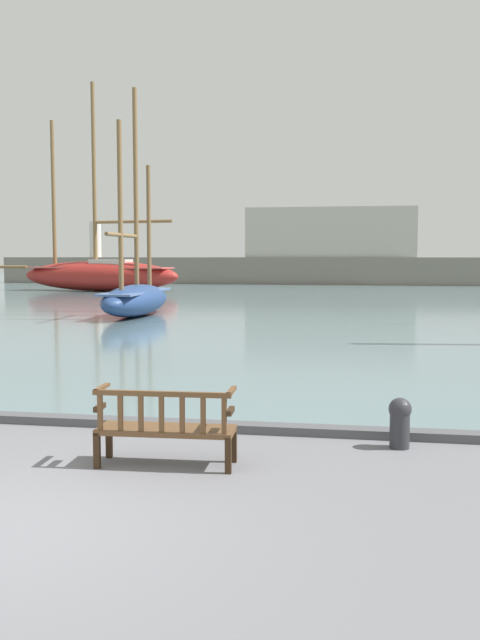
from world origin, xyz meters
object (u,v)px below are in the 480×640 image
at_px(sailboat_centre_channel, 136,296).
at_px(mooring_bollard, 400,420).
at_px(park_bench, 165,426).
at_px(sailboat_nearest_port, 99,273).

relative_size(sailboat_centre_channel, mooring_bollard, 13.59).
xyz_separation_m(sailboat_centre_channel, mooring_bollard, (9.33, -17.72, -0.51)).
height_order(park_bench, mooring_bollard, park_bench).
bearing_deg(sailboat_nearest_port, mooring_bollard, -63.65).
distance_m(park_bench, sailboat_nearest_port, 40.55).
xyz_separation_m(park_bench, mooring_bollard, (2.72, 1.27, -0.11)).
height_order(sailboat_nearest_port, sailboat_centre_channel, sailboat_nearest_port).
distance_m(sailboat_nearest_port, sailboat_centre_channel, 20.49).
xyz_separation_m(sailboat_nearest_port, sailboat_centre_channel, (8.65, -18.57, -0.42)).
height_order(sailboat_nearest_port, mooring_bollard, sailboat_nearest_port).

